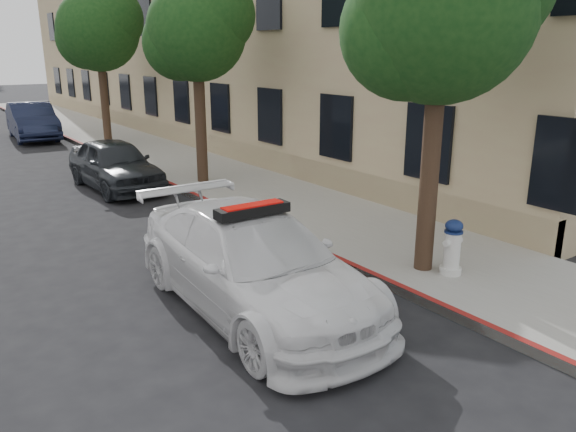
# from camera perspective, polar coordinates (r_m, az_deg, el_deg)

# --- Properties ---
(ground) EXTENTS (120.00, 120.00, 0.00)m
(ground) POSITION_cam_1_polar(r_m,az_deg,el_deg) (9.57, -7.55, -6.20)
(ground) COLOR black
(ground) RESTS_ON ground
(sidewalk) EXTENTS (3.20, 50.00, 0.15)m
(sidewalk) POSITION_cam_1_polar(r_m,az_deg,el_deg) (19.75, -12.13, 5.69)
(sidewalk) COLOR gray
(sidewalk) RESTS_ON ground
(curb_strip) EXTENTS (0.12, 50.00, 0.15)m
(curb_strip) POSITION_cam_1_polar(r_m,az_deg,el_deg) (19.21, -16.35, 5.09)
(curb_strip) COLOR maroon
(curb_strip) RESTS_ON ground
(building) EXTENTS (8.00, 36.00, 10.00)m
(building) POSITION_cam_1_polar(r_m,az_deg,el_deg) (26.45, -5.70, 19.36)
(building) COLOR tan
(building) RESTS_ON ground
(tree_near) EXTENTS (2.92, 2.82, 5.62)m
(tree_near) POSITION_cam_1_polar(r_m,az_deg,el_deg) (9.12, 15.56, 19.73)
(tree_near) COLOR black
(tree_near) RESTS_ON sidewalk
(tree_mid) EXTENTS (2.77, 2.64, 5.43)m
(tree_mid) POSITION_cam_1_polar(r_m,az_deg,el_deg) (15.51, -9.16, 18.15)
(tree_mid) COLOR black
(tree_mid) RESTS_ON sidewalk
(tree_far) EXTENTS (3.10, 3.00, 5.81)m
(tree_far) POSITION_cam_1_polar(r_m,az_deg,el_deg) (22.94, -18.65, 17.52)
(tree_far) COLOR black
(tree_far) RESTS_ON sidewalk
(police_car) EXTENTS (2.21, 5.05, 1.59)m
(police_car) POSITION_cam_1_polar(r_m,az_deg,el_deg) (8.16, -3.52, -4.70)
(police_car) COLOR silver
(police_car) RESTS_ON ground
(parked_car_mid) EXTENTS (1.70, 4.02, 1.36)m
(parked_car_mid) POSITION_cam_1_polar(r_m,az_deg,el_deg) (16.04, -17.17, 5.05)
(parked_car_mid) COLOR #21252A
(parked_car_mid) RESTS_ON ground
(parked_car_far) EXTENTS (1.95, 4.74, 1.53)m
(parked_car_far) POSITION_cam_1_polar(r_m,az_deg,el_deg) (26.41, -24.54, 8.76)
(parked_car_far) COLOR #141932
(parked_car_far) RESTS_ON ground
(fire_hydrant) EXTENTS (0.38, 0.35, 0.92)m
(fire_hydrant) POSITION_cam_1_polar(r_m,az_deg,el_deg) (9.48, 16.35, -3.10)
(fire_hydrant) COLOR silver
(fire_hydrant) RESTS_ON sidewalk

